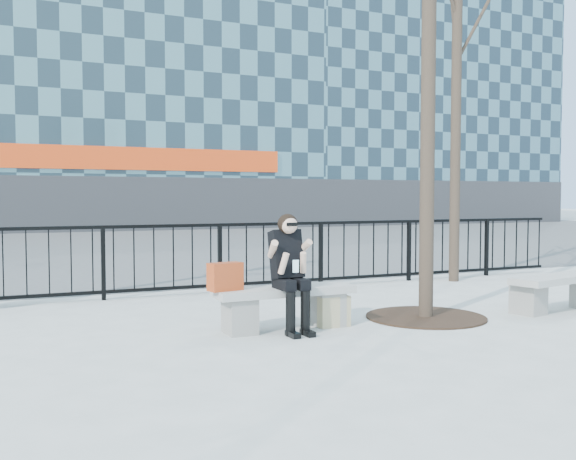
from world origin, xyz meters
name	(u,v)px	position (x,y,z in m)	size (l,w,h in m)	color
ground	(285,329)	(0.00, 0.00, 0.00)	(120.00, 120.00, 0.00)	#9C9C97
street_surface	(100,243)	(0.00, 15.00, 0.00)	(60.00, 23.00, 0.01)	#474747
railing	(208,258)	(0.00, 3.00, 0.55)	(14.00, 0.06, 1.10)	black
building_right	(404,55)	(20.00, 27.00, 10.30)	(16.20, 10.20, 20.60)	slate
tree_grate	(426,317)	(1.90, -0.10, 0.01)	(1.50, 1.50, 0.02)	black
bench_main	(285,303)	(0.00, 0.00, 0.30)	(1.65, 0.46, 0.49)	slate
bench_second	(559,289)	(3.81, -0.43, 0.30)	(1.62, 0.45, 0.48)	slate
seated_woman	(291,273)	(0.00, -0.16, 0.67)	(0.50, 0.64, 1.34)	black
handbag	(225,277)	(-0.71, 0.02, 0.64)	(0.38, 0.18, 0.31)	#AB3915
shopping_bag	(334,312)	(0.58, -0.12, 0.18)	(0.38, 0.14, 0.36)	#C2B389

